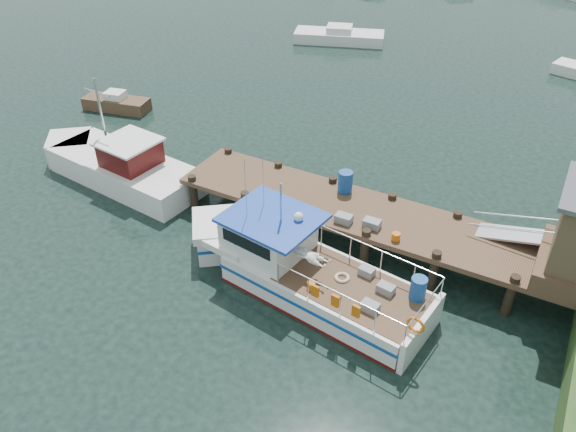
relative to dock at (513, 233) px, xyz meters
The scene contains 6 objects.
ground_plane 6.89m from the dock, behind, with size 160.00×160.00×0.00m, color black.
dock is the anchor object (origin of this frame).
lobster_boat 7.15m from the dock, 151.16° to the right, with size 9.67×3.90×4.65m.
work_boat 16.46m from the dock, behind, with size 8.84×3.45×4.62m.
moored_rowboat 22.21m from the dock, 168.19° to the left, with size 3.83×2.01×1.06m.
moored_a 26.31m from the dock, 126.71° to the left, with size 6.72×4.11×1.17m.
Camera 1 is at (7.10, -16.24, 13.23)m, focal length 35.00 mm.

